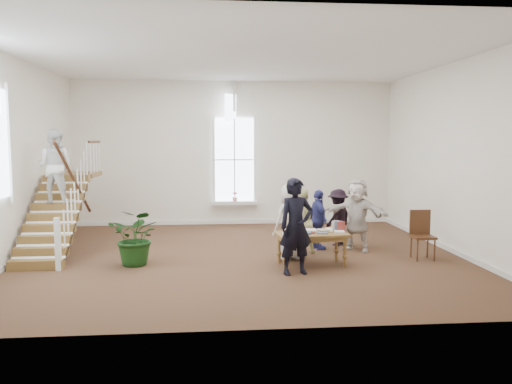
{
  "coord_description": "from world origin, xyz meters",
  "views": [
    {
      "loc": [
        -0.69,
        -11.28,
        2.68
      ],
      "look_at": [
        0.33,
        0.4,
        1.45
      ],
      "focal_mm": 35.0,
      "sensor_mm": 36.0,
      "label": 1
    }
  ],
  "objects": [
    {
      "name": "woman_cluster_b",
      "position": [
        2.48,
        1.02,
        0.72
      ],
      "size": [
        1.03,
        1.03,
        1.43
      ],
      "primitive_type": "imported",
      "rotation": [
        0.0,
        0.0,
        3.91
      ],
      "color": "black",
      "rests_on": "ground"
    },
    {
      "name": "police_officer",
      "position": [
        0.95,
        -1.62,
        0.96
      ],
      "size": [
        0.79,
        0.62,
        1.93
      ],
      "primitive_type": "imported",
      "rotation": [
        0.0,
        0.0,
        0.25
      ],
      "color": "black",
      "rests_on": "ground"
    },
    {
      "name": "woman_cluster_c",
      "position": [
        2.78,
        0.37,
        0.88
      ],
      "size": [
        1.62,
        1.39,
        1.76
      ],
      "primitive_type": "imported",
      "rotation": [
        0.0,
        0.0,
        5.64
      ],
      "color": "silver",
      "rests_on": "ground"
    },
    {
      "name": "library_table",
      "position": [
        1.4,
        -0.97,
        0.62
      ],
      "size": [
        1.56,
        0.88,
        0.77
      ],
      "rotation": [
        0.0,
        0.0,
        0.09
      ],
      "color": "brown",
      "rests_on": "ground"
    },
    {
      "name": "ground",
      "position": [
        0.0,
        0.0,
        0.0
      ],
      "size": [
        10.0,
        10.0,
        0.0
      ],
      "primitive_type": "plane",
      "color": "#402919",
      "rests_on": "ground"
    },
    {
      "name": "elderly_woman",
      "position": [
        1.05,
        -0.37,
        0.86
      ],
      "size": [
        0.99,
        0.83,
        1.72
      ],
      "primitive_type": "imported",
      "rotation": [
        0.0,
        0.0,
        3.55
      ],
      "color": "beige",
      "rests_on": "ground"
    },
    {
      "name": "floor_plant",
      "position": [
        -2.32,
        -0.62,
        0.61
      ],
      "size": [
        1.34,
        1.25,
        1.22
      ],
      "primitive_type": "imported",
      "rotation": [
        0.0,
        0.0,
        -0.32
      ],
      "color": "#133711",
      "rests_on": "ground"
    },
    {
      "name": "side_chair",
      "position": [
        4.0,
        -0.56,
        0.62
      ],
      "size": [
        0.49,
        0.49,
        1.1
      ],
      "rotation": [
        0.0,
        0.0,
        -0.03
      ],
      "color": "#371B0F",
      "rests_on": "ground"
    },
    {
      "name": "room_shell",
      "position": [
        -0.0,
        4.39,
        0.4
      ],
      "size": [
        10.49,
        10.0,
        10.0
      ],
      "color": "silver",
      "rests_on": "ground"
    },
    {
      "name": "staircase",
      "position": [
        -4.34,
        0.75,
        1.62
      ],
      "size": [
        1.1,
        4.1,
        2.92
      ],
      "color": "brown",
      "rests_on": "ground"
    },
    {
      "name": "woman_cluster_a",
      "position": [
        1.88,
        0.57,
        0.73
      ],
      "size": [
        0.53,
        0.92,
        1.47
      ],
      "primitive_type": "imported",
      "rotation": [
        0.0,
        0.0,
        1.78
      ],
      "color": "navy",
      "rests_on": "ground"
    },
    {
      "name": "person_yellow",
      "position": [
        1.35,
        0.13,
        0.77
      ],
      "size": [
        0.93,
        0.85,
        1.54
      ],
      "primitive_type": "imported",
      "rotation": [
        0.0,
        0.0,
        3.58
      ],
      "color": "#D1CB83",
      "rests_on": "ground"
    }
  ]
}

